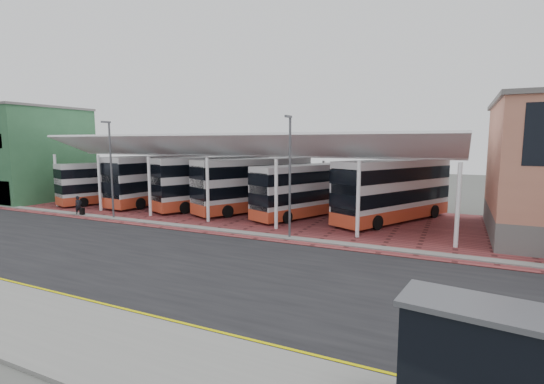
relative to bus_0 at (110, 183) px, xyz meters
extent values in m
plane|color=#464843|center=(21.28, -12.70, -2.15)|extent=(140.00, 140.00, 0.00)
cube|color=black|center=(21.28, -13.70, -2.14)|extent=(120.00, 14.00, 0.02)
cube|color=brown|center=(23.28, 0.30, -2.12)|extent=(72.00, 16.00, 0.06)
cube|color=slate|center=(21.28, -21.70, -2.08)|extent=(120.00, 4.00, 0.14)
cube|color=slate|center=(21.28, -6.50, -2.08)|extent=(120.00, 0.80, 0.14)
cube|color=#D0C700|center=(21.28, -19.70, -2.12)|extent=(120.00, 0.12, 0.01)
cube|color=#D0C700|center=(21.28, -19.40, -2.12)|extent=(120.00, 0.12, 0.01)
cylinder|color=white|center=(-2.72, -4.20, 0.45)|extent=(0.26, 0.26, 5.20)
cylinder|color=white|center=(-2.72, 6.80, 0.15)|extent=(0.26, 0.26, 4.60)
cylinder|color=white|center=(3.28, -4.20, 0.45)|extent=(0.26, 0.26, 5.20)
cylinder|color=white|center=(3.28, 6.80, 0.15)|extent=(0.26, 0.26, 4.60)
cylinder|color=white|center=(9.28, -4.20, 0.45)|extent=(0.26, 0.26, 5.20)
cylinder|color=white|center=(9.28, 6.80, 0.15)|extent=(0.26, 0.26, 4.60)
cylinder|color=white|center=(15.28, -4.20, 0.45)|extent=(0.26, 0.26, 5.20)
cylinder|color=white|center=(15.28, 6.80, 0.15)|extent=(0.26, 0.26, 4.60)
cylinder|color=white|center=(21.28, -4.20, 0.45)|extent=(0.26, 0.26, 5.20)
cylinder|color=white|center=(21.28, 6.80, 0.15)|extent=(0.26, 0.26, 4.60)
cylinder|color=white|center=(27.28, -4.20, 0.45)|extent=(0.26, 0.26, 5.20)
cylinder|color=white|center=(27.28, 6.80, 0.15)|extent=(0.26, 0.26, 4.60)
cylinder|color=white|center=(33.28, -4.20, 0.45)|extent=(0.26, 0.26, 5.20)
cylinder|color=white|center=(33.28, 6.80, 0.15)|extent=(0.26, 0.26, 4.60)
cube|color=white|center=(15.28, -2.00, 3.95)|extent=(37.00, 4.95, 1.95)
cube|color=white|center=(15.28, 3.60, 3.75)|extent=(37.00, 7.12, 1.43)
cube|color=#32663E|center=(-8.72, -1.70, 2.85)|extent=(6.20, 10.00, 10.00)
cube|color=#5F5B59|center=(-8.72, -1.70, 7.95)|extent=(6.40, 10.20, 0.25)
cube|color=beige|center=(-15.22, -1.70, 2.85)|extent=(6.20, 10.00, 10.00)
cylinder|color=#4D4F54|center=(7.28, -6.40, 1.85)|extent=(0.16, 0.16, 8.00)
cube|color=#4D4F54|center=(7.28, -6.70, 5.85)|extent=(0.15, 0.90, 0.15)
cylinder|color=#4D4F54|center=(23.28, -6.40, 1.85)|extent=(0.16, 0.16, 8.00)
cube|color=#4D4F54|center=(23.28, -6.70, 5.85)|extent=(0.15, 0.90, 0.15)
cube|color=silver|center=(0.01, 0.02, 0.13)|extent=(5.58, 10.35, 3.97)
cube|color=#C44427|center=(0.01, 0.02, -1.49)|extent=(5.63, 10.40, 0.83)
cube|color=black|center=(0.01, 0.02, -0.29)|extent=(5.63, 10.40, 0.88)
cube|color=black|center=(0.01, 0.02, 1.19)|extent=(5.63, 10.40, 0.88)
cube|color=black|center=(-1.68, -4.73, 0.04)|extent=(1.99, 0.78, 3.33)
cylinder|color=black|center=(-2.17, -2.66, -1.63)|extent=(0.55, 0.96, 0.92)
cylinder|color=black|center=(0.01, -3.43, -1.63)|extent=(0.55, 0.96, 0.92)
cylinder|color=black|center=(0.01, 3.47, -1.63)|extent=(0.55, 0.96, 0.92)
cylinder|color=black|center=(2.18, 2.70, -1.63)|extent=(0.55, 0.96, 0.92)
cube|color=silver|center=(5.22, 1.84, 0.52)|extent=(4.12, 12.21, 4.68)
cube|color=#C44427|center=(5.22, 1.84, -1.38)|extent=(4.16, 12.26, 0.98)
cube|color=black|center=(5.22, 1.84, 0.03)|extent=(4.16, 12.26, 1.03)
cube|color=black|center=(5.22, 1.84, 1.78)|extent=(4.16, 12.26, 1.03)
cube|color=black|center=(4.52, -4.05, 0.41)|extent=(2.44, 0.40, 3.92)
cylinder|color=black|center=(3.42, -1.80, -1.55)|extent=(0.43, 1.12, 1.09)
cylinder|color=black|center=(6.12, -2.12, -1.55)|extent=(0.43, 1.12, 1.09)
cylinder|color=black|center=(4.32, 5.81, -1.55)|extent=(0.43, 1.12, 1.09)
cylinder|color=black|center=(7.02, 5.49, -1.55)|extent=(0.43, 1.12, 1.09)
cube|color=silver|center=(11.70, 1.91, 0.50)|extent=(7.36, 11.93, 4.64)
cube|color=#C44427|center=(11.70, 1.91, -1.39)|extent=(7.41, 11.99, 0.97)
cube|color=black|center=(11.70, 1.91, 0.02)|extent=(7.41, 11.99, 1.03)
cube|color=black|center=(11.70, 1.91, 1.74)|extent=(7.41, 11.99, 1.03)
cube|color=black|center=(9.27, -3.45, 0.39)|extent=(2.26, 1.10, 3.89)
cylinder|color=black|center=(8.90, -1.00, -1.55)|extent=(0.72, 1.11, 1.08)
cylinder|color=black|center=(11.36, -2.11, -1.55)|extent=(0.72, 1.11, 1.08)
cylinder|color=black|center=(12.04, 5.92, -1.55)|extent=(0.72, 1.11, 1.08)
cylinder|color=black|center=(14.50, 4.81, -1.55)|extent=(0.72, 1.11, 1.08)
cube|color=silver|center=(16.26, 1.86, 0.46)|extent=(7.63, 11.64, 4.57)
cube|color=#C44427|center=(16.26, 1.86, -1.40)|extent=(7.69, 11.70, 0.96)
cube|color=black|center=(16.26, 1.86, -0.02)|extent=(7.69, 11.70, 1.01)
cube|color=black|center=(16.26, 1.86, 1.68)|extent=(7.69, 11.70, 1.01)
cube|color=black|center=(13.66, -3.32, 0.36)|extent=(2.18, 1.17, 3.83)
cylinder|color=black|center=(13.39, -0.89, -1.56)|extent=(0.74, 1.08, 1.06)
cylinder|color=black|center=(15.76, -2.08, -1.56)|extent=(0.74, 1.08, 1.06)
cylinder|color=black|center=(16.76, 5.80, -1.56)|extent=(0.74, 1.08, 1.06)
cylinder|color=black|center=(19.13, 4.60, -1.56)|extent=(0.74, 1.08, 1.06)
cube|color=silver|center=(21.47, 1.54, 0.24)|extent=(6.45, 10.79, 4.18)
cube|color=#C44427|center=(21.47, 1.54, -1.46)|extent=(6.50, 10.84, 0.88)
cube|color=black|center=(21.47, 1.54, -0.19)|extent=(6.50, 10.84, 0.92)
cube|color=black|center=(21.47, 1.54, 1.36)|extent=(6.50, 10.84, 0.92)
cube|color=black|center=(19.38, -3.33, 0.15)|extent=(2.05, 0.95, 3.50)
cylinder|color=black|center=(19.00, -1.13, -1.60)|extent=(0.63, 1.00, 0.97)
cylinder|color=black|center=(21.24, -2.09, -1.60)|extent=(0.63, 1.00, 0.97)
cylinder|color=black|center=(21.70, 5.16, -1.60)|extent=(0.63, 1.00, 0.97)
cylinder|color=black|center=(23.94, 4.21, -1.60)|extent=(0.63, 1.00, 0.97)
cube|color=silver|center=(28.58, 2.54, 0.51)|extent=(7.80, 11.85, 4.66)
cube|color=#C44427|center=(28.58, 2.54, -1.39)|extent=(7.86, 11.91, 0.97)
cube|color=black|center=(28.58, 2.54, 0.02)|extent=(7.86, 11.91, 1.03)
cube|color=black|center=(28.58, 2.54, 1.76)|extent=(7.86, 11.91, 1.03)
cube|color=black|center=(25.91, -2.73, 0.40)|extent=(2.22, 1.20, 3.90)
cylinder|color=black|center=(25.65, -0.25, -1.55)|extent=(0.76, 1.10, 1.08)
cylinder|color=black|center=(28.07, -1.48, -1.55)|extent=(0.76, 1.10, 1.08)
cylinder|color=black|center=(29.10, 6.55, -1.55)|extent=(0.76, 1.10, 1.08)
cylinder|color=black|center=(31.52, 5.32, -1.55)|extent=(0.76, 1.10, 1.08)
imported|color=black|center=(3.42, -6.68, -1.25)|extent=(0.47, 0.65, 1.68)
cube|color=black|center=(3.88, -6.70, -1.76)|extent=(0.39, 0.28, 0.67)
cube|color=#4D4F54|center=(33.90, -20.87, 0.74)|extent=(3.63, 2.05, 0.13)
cylinder|color=#4D4F54|center=(32.48, -20.04, -0.66)|extent=(0.12, 0.12, 2.70)
camera|label=1|loc=(33.21, -29.99, 4.23)|focal=26.00mm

